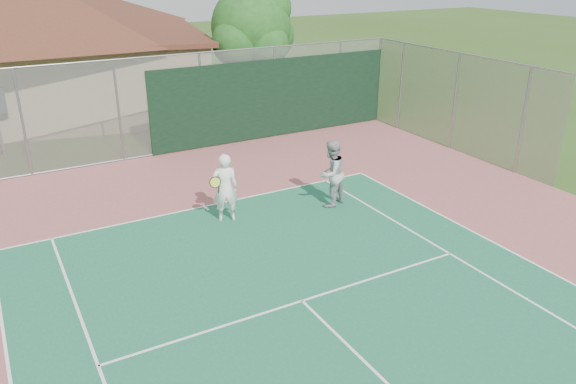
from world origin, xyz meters
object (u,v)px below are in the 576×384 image
object	(u,v)px
clubhouse	(43,42)
tree	(253,30)
player_white_front	(225,188)
player_grey_back	(331,174)

from	to	relation	value
clubhouse	tree	xyz separation A→B (m)	(7.91, -4.76, 0.55)
player_white_front	tree	bearing A→B (deg)	-102.25
player_white_front	player_grey_back	size ratio (longest dim) A/B	0.98
player_white_front	player_grey_back	xyz separation A→B (m)	(3.01, -0.52, 0.02)
tree	player_white_front	size ratio (longest dim) A/B	3.01
tree	player_grey_back	distance (m)	10.89
clubhouse	player_grey_back	world-z (taller)	clubhouse
tree	player_white_front	xyz separation A→B (m)	(-5.60, -9.69, -2.78)
tree	player_grey_back	bearing A→B (deg)	-104.27
player_white_front	player_grey_back	bearing A→B (deg)	-172.02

